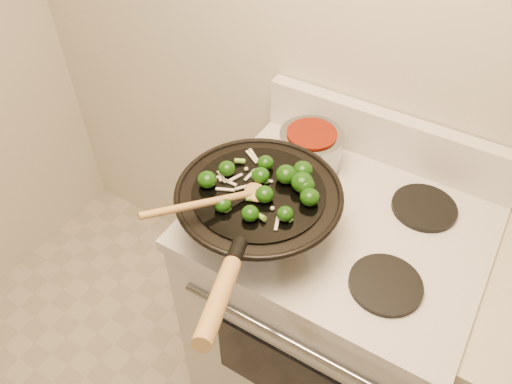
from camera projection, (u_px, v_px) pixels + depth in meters
The scene contains 5 objects.
stove at pixel (327, 306), 1.69m from camera, with size 0.78×0.67×1.08m.
wok at pixel (258, 208), 1.28m from camera, with size 0.43×0.69×0.26m.
stirfry at pixel (273, 184), 1.24m from camera, with size 0.30×0.25×0.05m.
wooden_spoon at pixel (225, 199), 1.19m from camera, with size 0.20×0.30×0.08m.
saucepan at pixel (310, 148), 1.48m from camera, with size 0.19×0.30×0.11m.
Camera 1 is at (-0.02, 0.26, 1.94)m, focal length 35.00 mm.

